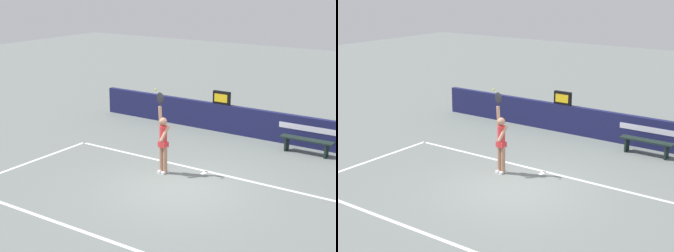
{
  "view_description": "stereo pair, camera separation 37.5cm",
  "coord_description": "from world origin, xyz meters",
  "views": [
    {
      "loc": [
        7.55,
        -11.55,
        5.74
      ],
      "look_at": [
        -0.89,
        0.81,
        1.47
      ],
      "focal_mm": 56.88,
      "sensor_mm": 36.0,
      "label": 1
    },
    {
      "loc": [
        7.85,
        -11.33,
        5.74
      ],
      "look_at": [
        -0.89,
        0.81,
        1.47
      ],
      "focal_mm": 56.88,
      "sensor_mm": 36.0,
      "label": 2
    }
  ],
  "objects": [
    {
      "name": "courtside_bench_near",
      "position": [
        1.89,
        4.86,
        0.4
      ],
      "size": [
        1.79,
        0.37,
        0.52
      ],
      "color": "black",
      "rests_on": "ground"
    },
    {
      "name": "ground_plane",
      "position": [
        0.0,
        0.0,
        0.0
      ],
      "size": [
        60.0,
        60.0,
        0.0
      ],
      "primitive_type": "plane",
      "color": "slate"
    },
    {
      "name": "speed_display",
      "position": [
        -1.72,
        5.58,
        1.31
      ],
      "size": [
        0.69,
        0.15,
        0.49
      ],
      "color": "black",
      "rests_on": "back_wall"
    },
    {
      "name": "court_lines",
      "position": [
        0.0,
        -0.9,
        0.0
      ],
      "size": [
        10.22,
        5.13,
        0.0
      ],
      "color": "white",
      "rests_on": "ground"
    },
    {
      "name": "back_wall",
      "position": [
        0.0,
        5.59,
        0.53
      ],
      "size": [
        14.28,
        0.21,
        1.06
      ],
      "color": "#181A48",
      "rests_on": "ground"
    },
    {
      "name": "tennis_ball",
      "position": [
        -1.16,
        0.58,
        2.56
      ],
      "size": [
        0.07,
        0.07,
        0.07
      ],
      "color": "#D3E037"
    },
    {
      "name": "tennis_player",
      "position": [
        -1.03,
        0.74,
        1.02
      ],
      "size": [
        0.45,
        0.41,
        2.46
      ],
      "color": "#A7775C",
      "rests_on": "ground"
    }
  ]
}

